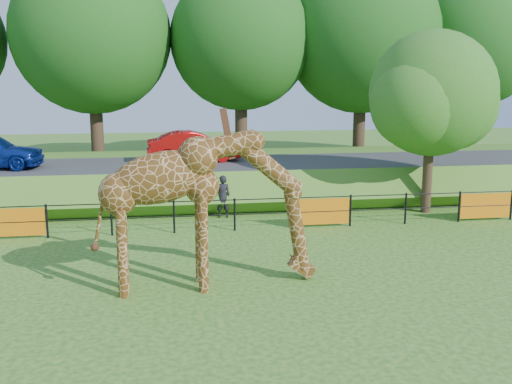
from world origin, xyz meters
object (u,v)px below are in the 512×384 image
(giraffe, at_px, (208,210))
(car_red, at_px, (194,146))
(visitor, at_px, (223,196))
(tree_east, at_px, (434,98))

(giraffe, height_order, car_red, giraffe)
(visitor, bearing_deg, tree_east, -179.70)
(car_red, distance_m, visitor, 5.06)
(car_red, height_order, tree_east, tree_east)
(tree_east, bearing_deg, visitor, 178.00)
(giraffe, bearing_deg, tree_east, 34.46)
(tree_east, bearing_deg, giraffe, -142.65)
(giraffe, distance_m, tree_east, 11.34)
(giraffe, bearing_deg, visitor, 78.97)
(car_red, xyz_separation_m, visitor, (0.80, -4.82, -1.30))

